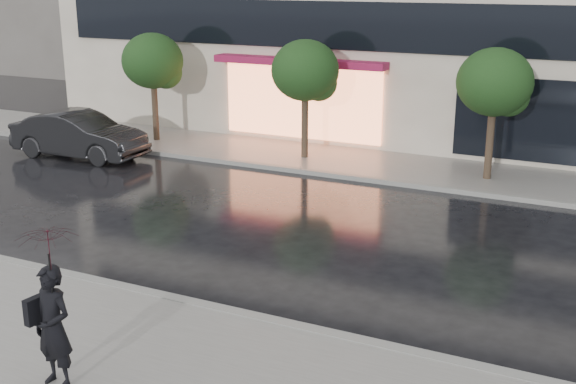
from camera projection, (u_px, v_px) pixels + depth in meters
The scene contains 10 objects.
ground at pixel (232, 290), 14.25m from camera, with size 120.00×120.00×0.00m, color black.
sidewalk_near at pixel (129, 364), 11.44m from camera, with size 60.00×4.50×0.12m, color slate.
sidewalk_far at pixel (393, 167), 23.06m from camera, with size 60.00×3.50×0.12m, color slate.
curb_near at pixel (205, 307), 13.37m from camera, with size 60.00×0.25×0.14m, color gray.
curb_far at pixel (375, 180), 21.55m from camera, with size 60.00×0.25×0.14m, color gray.
tree_far_west at pixel (155, 63), 25.77m from camera, with size 2.20×2.20×3.99m.
tree_mid_west at pixel (307, 73), 23.26m from camera, with size 2.20×2.20×3.99m.
tree_mid_east at pixel (497, 85), 20.76m from camera, with size 2.20×2.20×3.99m.
parked_car at pixel (79, 135), 24.29m from camera, with size 1.65×4.72×1.56m, color black.
pedestrian_with_umbrella at pixel (51, 292), 10.32m from camera, with size 0.97×0.98×2.49m.
Camera 1 is at (6.69, -11.28, 6.01)m, focal length 45.00 mm.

